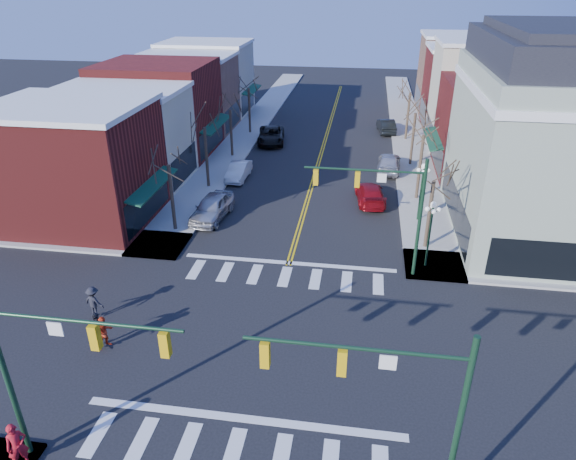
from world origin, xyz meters
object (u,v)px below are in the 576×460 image
at_px(car_right_far, 386,126).
at_px(pedestrian_dark_a, 98,329).
at_px(lamppost_corner, 431,223).
at_px(pedestrian_dark_b, 94,301).
at_px(car_left_far, 271,135).
at_px(pedestrian_red_a, 17,446).
at_px(pedestrian_red_b, 105,332).
at_px(car_left_near, 212,207).
at_px(car_right_near, 370,194).
at_px(lamppost_midblock, 422,182).
at_px(victorian_corner, 565,138).
at_px(car_left_mid, 239,171).
at_px(car_right_mid, 389,162).

xyz_separation_m(car_right_far, pedestrian_dark_a, (-14.08, -38.99, 0.31)).
distance_m(lamppost_corner, pedestrian_dark_a, 18.77).
relative_size(lamppost_corner, pedestrian_dark_b, 2.61).
distance_m(car_left_far, pedestrian_red_a, 39.94).
bearing_deg(pedestrian_dark_a, pedestrian_red_a, -25.62).
bearing_deg(pedestrian_red_b, car_right_far, 14.51).
height_order(car_left_far, pedestrian_dark_a, pedestrian_dark_a).
bearing_deg(car_left_near, car_right_near, 28.19).
bearing_deg(car_right_far, pedestrian_dark_a, 62.53).
bearing_deg(lamppost_midblock, pedestrian_red_a, -123.99).
distance_m(pedestrian_red_a, pedestrian_red_b, 6.58).
xyz_separation_m(victorian_corner, car_left_near, (-22.90, -1.21, -5.80)).
distance_m(car_left_near, car_right_far, 27.53).
distance_m(victorian_corner, pedestrian_dark_a, 29.44).
bearing_deg(lamppost_corner, car_left_mid, 138.72).
relative_size(victorian_corner, pedestrian_red_b, 8.60).
bearing_deg(lamppost_corner, pedestrian_red_a, -133.24).
distance_m(victorian_corner, car_left_far, 28.66).
bearing_deg(pedestrian_dark_a, pedestrian_dark_b, -177.40).
bearing_deg(car_left_mid, car_left_far, 86.34).
height_order(lamppost_corner, pedestrian_red_b, lamppost_corner).
bearing_deg(pedestrian_red_a, car_left_mid, 43.31).
distance_m(car_right_far, pedestrian_dark_b, 39.91).
xyz_separation_m(lamppost_midblock, pedestrian_red_a, (-15.50, -22.99, -1.86)).
bearing_deg(lamppost_midblock, car_left_near, -173.30).
relative_size(car_right_far, pedestrian_dark_b, 2.74).
xyz_separation_m(car_left_far, car_right_near, (10.29, -14.03, -0.07)).
distance_m(lamppost_corner, pedestrian_dark_b, 18.94).
bearing_deg(pedestrian_dark_b, lamppost_midblock, -128.75).
bearing_deg(pedestrian_dark_a, lamppost_midblock, 106.87).
bearing_deg(car_right_far, car_left_far, 18.18).
relative_size(lamppost_corner, car_left_near, 0.86).
bearing_deg(car_left_mid, car_right_near, -15.75).
bearing_deg(car_right_near, pedestrian_red_b, 50.57).
bearing_deg(car_right_mid, victorian_corner, 137.03).
bearing_deg(victorian_corner, lamppost_midblock, 176.55).
xyz_separation_m(car_left_near, pedestrian_red_b, (-0.90, -14.69, 0.13)).
xyz_separation_m(car_right_mid, pedestrian_red_a, (-13.70, -33.10, 0.27)).
distance_m(car_left_far, pedestrian_red_b, 33.37).
distance_m(lamppost_corner, pedestrian_red_a, 22.70).
xyz_separation_m(lamppost_corner, car_left_mid, (-14.60, 12.82, -2.27)).
bearing_deg(car_left_far, car_left_near, -100.59).
bearing_deg(car_right_mid, car_right_near, 80.95).
height_order(car_right_mid, car_right_far, car_right_mid).
bearing_deg(car_left_mid, pedestrian_red_b, -91.01).
xyz_separation_m(lamppost_corner, pedestrian_red_a, (-15.50, -16.49, -1.86)).
bearing_deg(pedestrian_dark_b, pedestrian_red_b, 139.13).
xyz_separation_m(car_left_near, car_right_far, (12.80, 24.38, -0.10)).
bearing_deg(car_left_near, lamppost_corner, -12.31).
height_order(car_left_far, car_right_far, car_left_far).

